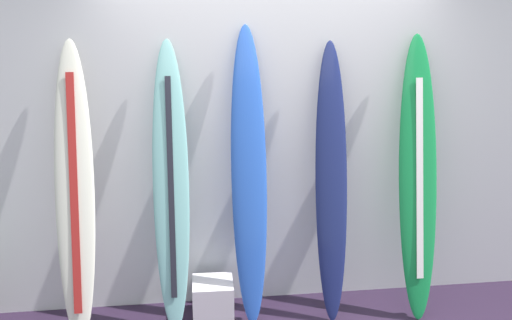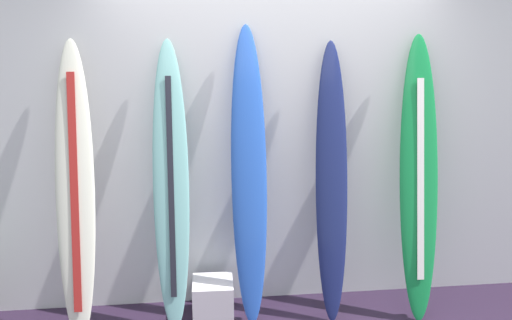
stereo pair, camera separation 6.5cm
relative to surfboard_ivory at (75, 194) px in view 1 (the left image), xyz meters
name	(u,v)px [view 1 (the left image)]	position (x,y,z in m)	size (l,w,h in m)	color
wall_back	(267,125)	(1.39, 0.39, 0.36)	(7.20, 0.20, 2.80)	silver
surfboard_ivory	(75,194)	(0.00, 0.00, 0.00)	(0.28, 0.52, 2.07)	silver
surfboard_seafoam	(171,188)	(0.65, 0.05, 0.00)	(0.27, 0.43, 2.07)	#7CBFBB
surfboard_cobalt	(249,180)	(1.21, 0.06, 0.03)	(0.26, 0.44, 2.16)	blue
surfboard_navy	(331,183)	(1.82, 0.04, -0.01)	(0.24, 0.44, 2.05)	navy
surfboard_emerald	(418,180)	(2.46, 0.00, 0.00)	(0.31, 0.52, 2.09)	#15833F
display_block_left	(213,299)	(0.93, 0.04, -0.89)	(0.31, 0.31, 0.29)	silver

